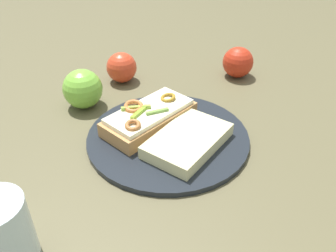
# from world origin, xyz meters

# --- Properties ---
(ground_plane) EXTENTS (2.00, 2.00, 0.00)m
(ground_plane) POSITION_xyz_m (0.00, 0.00, 0.00)
(ground_plane) COLOR brown
(ground_plane) RESTS_ON ground
(plate) EXTENTS (0.30, 0.30, 0.01)m
(plate) POSITION_xyz_m (0.00, 0.00, 0.01)
(plate) COLOR black
(plate) RESTS_ON ground_plane
(sandwich) EXTENTS (0.18, 0.20, 0.05)m
(sandwich) POSITION_xyz_m (0.04, -0.03, 0.03)
(sandwich) COLOR tan
(sandwich) RESTS_ON plate
(bread_slice_side) EXTENTS (0.16, 0.18, 0.02)m
(bread_slice_side) POSITION_xyz_m (-0.04, 0.03, 0.02)
(bread_slice_side) COLOR beige
(bread_slice_side) RESTS_ON plate
(apple_0) EXTENTS (0.10, 0.10, 0.07)m
(apple_0) POSITION_xyz_m (-0.14, -0.28, 0.04)
(apple_0) COLOR red
(apple_0) RESTS_ON ground_plane
(apple_1) EXTENTS (0.09, 0.09, 0.07)m
(apple_1) POSITION_xyz_m (0.13, -0.22, 0.04)
(apple_1) COLOR red
(apple_1) RESTS_ON ground_plane
(apple_2) EXTENTS (0.10, 0.10, 0.08)m
(apple_2) POSITION_xyz_m (0.19, -0.10, 0.04)
(apple_2) COLOR #78BE3D
(apple_2) RESTS_ON ground_plane
(drinking_glass) EXTENTS (0.07, 0.07, 0.10)m
(drinking_glass) POSITION_xyz_m (0.17, 0.27, 0.05)
(drinking_glass) COLOR silver
(drinking_glass) RESTS_ON ground_plane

